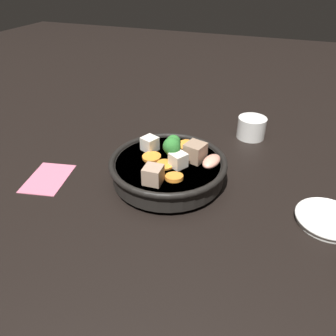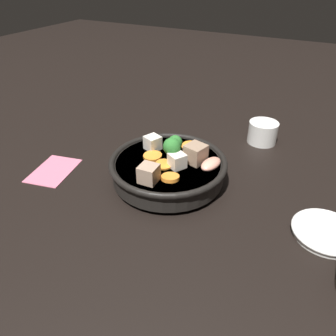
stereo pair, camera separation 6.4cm
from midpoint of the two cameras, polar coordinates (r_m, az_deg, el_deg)
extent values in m
plane|color=black|center=(0.66, -2.79, -2.42)|extent=(3.00, 3.00, 0.00)
cylinder|color=black|center=(0.66, -2.80, -2.06)|extent=(0.12, 0.12, 0.01)
cylinder|color=black|center=(0.65, -2.85, -0.37)|extent=(0.22, 0.22, 0.04)
torus|color=black|center=(0.64, -2.90, 1.02)|extent=(0.23, 0.23, 0.01)
cylinder|color=brown|center=(0.64, -2.87, 0.25)|extent=(0.20, 0.20, 0.02)
cylinder|color=orange|center=(0.65, -5.74, 1.78)|extent=(0.05, 0.05, 0.01)
cylinder|color=orange|center=(0.62, -3.33, 0.42)|extent=(0.05, 0.05, 0.01)
cylinder|color=orange|center=(0.58, -2.07, -1.71)|extent=(0.05, 0.04, 0.01)
cylinder|color=orange|center=(0.69, 0.59, 3.86)|extent=(0.05, 0.05, 0.01)
cylinder|color=green|center=(0.63, -2.27, 1.95)|extent=(0.02, 0.02, 0.02)
sphere|color=#2D752D|center=(0.62, -2.31, 3.71)|extent=(0.03, 0.03, 0.03)
cylinder|color=green|center=(0.65, -1.61, 2.93)|extent=(0.01, 0.01, 0.02)
sphere|color=#2D752D|center=(0.64, -1.63, 4.39)|extent=(0.03, 0.03, 0.03)
cube|color=silver|center=(0.67, -5.94, 4.15)|extent=(0.04, 0.04, 0.03)
cube|color=#9E7F66|center=(0.63, 1.85, 2.72)|extent=(0.04, 0.04, 0.04)
cube|color=tan|center=(0.57, -5.92, -1.27)|extent=(0.03, 0.03, 0.03)
cube|color=silver|center=(0.61, -1.21, 1.32)|extent=(0.04, 0.04, 0.03)
ellipsoid|color=#EA9E84|center=(0.62, 4.66, 1.08)|extent=(0.06, 0.04, 0.02)
cylinder|color=white|center=(0.61, 23.38, -8.42)|extent=(0.10, 0.10, 0.01)
torus|color=white|center=(0.61, 23.48, -8.07)|extent=(0.11, 0.11, 0.01)
cylinder|color=white|center=(0.83, 12.20, 6.83)|extent=(0.07, 0.07, 0.05)
cylinder|color=brown|center=(0.83, 12.32, 7.80)|extent=(0.06, 0.06, 0.00)
cube|color=#D16B84|center=(0.72, -22.60, -1.72)|extent=(0.12, 0.10, 0.00)
camera|label=1|loc=(0.03, -92.86, -1.86)|focal=35.00mm
camera|label=2|loc=(0.03, 87.14, 1.86)|focal=35.00mm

